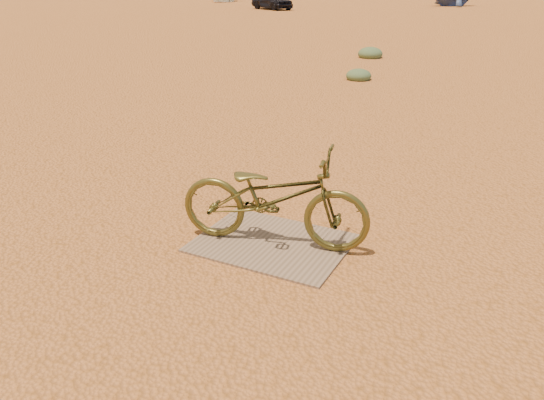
% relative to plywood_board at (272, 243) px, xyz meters
% --- Properties ---
extents(ground, '(120.00, 120.00, 0.00)m').
position_rel_plywood_board_xyz_m(ground, '(0.14, -0.04, -0.01)').
color(ground, '#C1763F').
rests_on(ground, ground).
extents(plywood_board, '(1.43, 1.09, 0.02)m').
position_rel_plywood_board_xyz_m(plywood_board, '(0.00, 0.00, 0.00)').
color(plywood_board, '#7F6A56').
rests_on(plywood_board, ground).
extents(bicycle, '(1.90, 1.00, 0.95)m').
position_rel_plywood_board_xyz_m(bicycle, '(0.02, 0.00, 0.49)').
color(bicycle, '#4D4B1F').
rests_on(bicycle, plywood_board).
extents(car, '(3.93, 3.04, 1.25)m').
position_rel_plywood_board_xyz_m(car, '(-16.50, 32.34, 0.61)').
color(car, black).
rests_on(car, ground).
extents(kale_a, '(0.62, 0.62, 0.34)m').
position_rel_plywood_board_xyz_m(kale_a, '(-2.03, 8.68, -0.01)').
color(kale_a, '#5A734C').
rests_on(kale_a, ground).
extents(kale_c, '(0.76, 0.76, 0.42)m').
position_rel_plywood_board_xyz_m(kale_c, '(-2.90, 12.42, -0.01)').
color(kale_c, '#5A734C').
rests_on(kale_c, ground).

